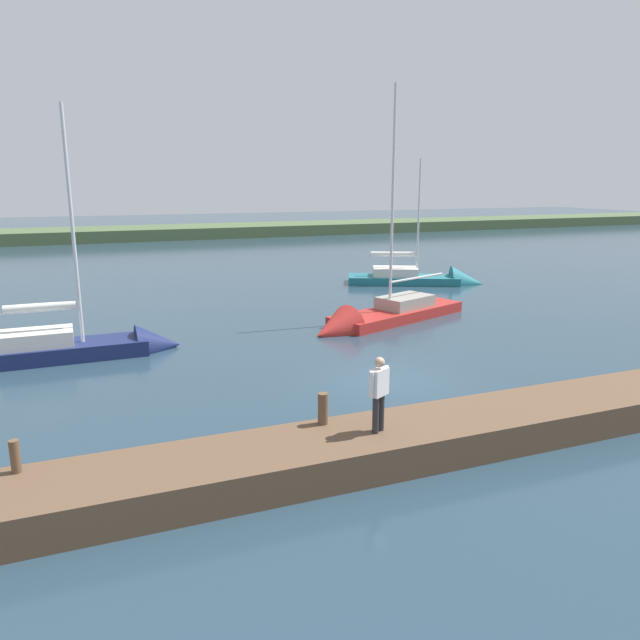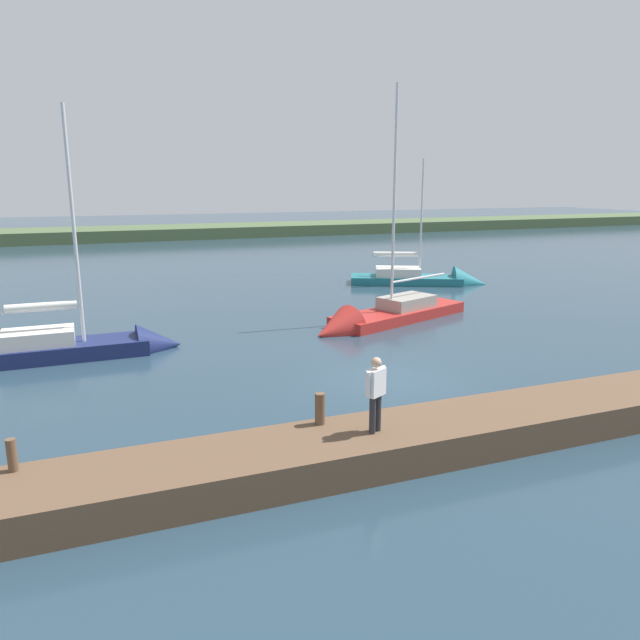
{
  "view_description": "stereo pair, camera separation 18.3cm",
  "coord_description": "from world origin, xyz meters",
  "px_view_note": "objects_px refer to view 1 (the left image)",
  "views": [
    {
      "loc": [
        8.61,
        15.61,
        5.98
      ],
      "look_at": [
        1.58,
        -1.99,
        1.58
      ],
      "focal_mm": 33.49,
      "sensor_mm": 36.0,
      "label": 1
    },
    {
      "loc": [
        8.44,
        15.68,
        5.98
      ],
      "look_at": [
        1.58,
        -1.99,
        1.58
      ],
      "focal_mm": 33.49,
      "sensor_mm": 36.0,
      "label": 2
    }
  ],
  "objects_px": {
    "sailboat_far_left": "(425,282)",
    "sailboat_mid_channel": "(87,350)",
    "sailboat_near_dock": "(377,320)",
    "mooring_post_far": "(15,456)",
    "person_on_dock": "(379,389)",
    "mooring_post_near": "(323,409)"
  },
  "relations": [
    {
      "from": "sailboat_mid_channel",
      "to": "sailboat_far_left",
      "type": "distance_m",
      "value": 21.05
    },
    {
      "from": "sailboat_near_dock",
      "to": "sailboat_far_left",
      "type": "relative_size",
      "value": 1.3
    },
    {
      "from": "mooring_post_far",
      "to": "sailboat_far_left",
      "type": "relative_size",
      "value": 0.08
    },
    {
      "from": "mooring_post_far",
      "to": "mooring_post_near",
      "type": "bearing_deg",
      "value": 180.0
    },
    {
      "from": "sailboat_mid_channel",
      "to": "sailboat_near_dock",
      "type": "relative_size",
      "value": 0.86
    },
    {
      "from": "mooring_post_far",
      "to": "person_on_dock",
      "type": "xyz_separation_m",
      "value": [
        -7.03,
        0.83,
        0.64
      ]
    },
    {
      "from": "sailboat_near_dock",
      "to": "sailboat_far_left",
      "type": "bearing_deg",
      "value": -153.06
    },
    {
      "from": "mooring_post_near",
      "to": "mooring_post_far",
      "type": "relative_size",
      "value": 1.12
    },
    {
      "from": "mooring_post_near",
      "to": "person_on_dock",
      "type": "distance_m",
      "value": 1.39
    },
    {
      "from": "sailboat_mid_channel",
      "to": "sailboat_near_dock",
      "type": "height_order",
      "value": "sailboat_near_dock"
    },
    {
      "from": "sailboat_far_left",
      "to": "sailboat_mid_channel",
      "type": "bearing_deg",
      "value": -130.27
    },
    {
      "from": "mooring_post_far",
      "to": "person_on_dock",
      "type": "distance_m",
      "value": 7.11
    },
    {
      "from": "sailboat_far_left",
      "to": "sailboat_near_dock",
      "type": "bearing_deg",
      "value": -107.12
    },
    {
      "from": "mooring_post_near",
      "to": "sailboat_mid_channel",
      "type": "relative_size",
      "value": 0.08
    },
    {
      "from": "mooring_post_near",
      "to": "person_on_dock",
      "type": "bearing_deg",
      "value": 138.5
    },
    {
      "from": "mooring_post_near",
      "to": "mooring_post_far",
      "type": "bearing_deg",
      "value": 0.0
    },
    {
      "from": "sailboat_near_dock",
      "to": "person_on_dock",
      "type": "xyz_separation_m",
      "value": [
        5.99,
        11.69,
        1.52
      ]
    },
    {
      "from": "sailboat_near_dock",
      "to": "person_on_dock",
      "type": "relative_size",
      "value": 6.48
    },
    {
      "from": "sailboat_mid_channel",
      "to": "person_on_dock",
      "type": "bearing_deg",
      "value": -63.62
    },
    {
      "from": "sailboat_far_left",
      "to": "person_on_dock",
      "type": "xyz_separation_m",
      "value": [
        13.41,
        19.89,
        1.6
      ]
    },
    {
      "from": "sailboat_mid_channel",
      "to": "person_on_dock",
      "type": "relative_size",
      "value": 5.54
    },
    {
      "from": "mooring_post_near",
      "to": "sailboat_far_left",
      "type": "distance_m",
      "value": 23.88
    }
  ]
}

